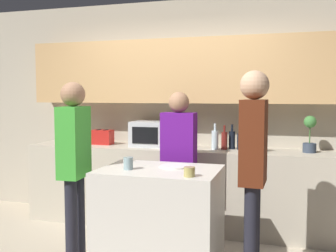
{
  "coord_description": "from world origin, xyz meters",
  "views": [
    {
      "loc": [
        1.23,
        -3.0,
        1.55
      ],
      "look_at": [
        0.2,
        0.42,
        1.26
      ],
      "focal_mm": 42.0,
      "sensor_mm": 36.0,
      "label": 1
    }
  ],
  "objects_px": {
    "person_center": "(179,156)",
    "person_right": "(253,159)",
    "potted_plant": "(310,134)",
    "plate_on_island": "(175,166)",
    "microwave": "(154,134)",
    "toaster": "(102,137)",
    "bottle_2": "(232,140)",
    "bottle_4": "(246,140)",
    "bottle_1": "(224,140)",
    "bottle_6": "(262,144)",
    "bottle_5": "(254,141)",
    "cup_1": "(128,163)",
    "bottle_0": "(215,139)",
    "person_left": "(74,157)",
    "bottle_3": "(240,141)",
    "cup_0": "(189,172)"
  },
  "relations": [
    {
      "from": "bottle_6",
      "to": "person_left",
      "type": "xyz_separation_m",
      "value": [
        -1.58,
        -1.22,
        -0.03
      ]
    },
    {
      "from": "microwave",
      "to": "bottle_5",
      "type": "relative_size",
      "value": 1.73
    },
    {
      "from": "potted_plant",
      "to": "bottle_0",
      "type": "bearing_deg",
      "value": -177.25
    },
    {
      "from": "bottle_4",
      "to": "plate_on_island",
      "type": "xyz_separation_m",
      "value": [
        -0.5,
        -1.15,
        -0.12
      ]
    },
    {
      "from": "potted_plant",
      "to": "bottle_4",
      "type": "bearing_deg",
      "value": 179.45
    },
    {
      "from": "toaster",
      "to": "bottle_0",
      "type": "xyz_separation_m",
      "value": [
        1.43,
        -0.05,
        0.02
      ]
    },
    {
      "from": "bottle_3",
      "to": "person_center",
      "type": "bearing_deg",
      "value": -130.13
    },
    {
      "from": "cup_0",
      "to": "bottle_5",
      "type": "bearing_deg",
      "value": 74.85
    },
    {
      "from": "plate_on_island",
      "to": "bottle_5",
      "type": "bearing_deg",
      "value": 60.23
    },
    {
      "from": "bottle_4",
      "to": "cup_1",
      "type": "bearing_deg",
      "value": -121.82
    },
    {
      "from": "microwave",
      "to": "toaster",
      "type": "xyz_separation_m",
      "value": [
        -0.69,
        0.0,
        -0.06
      ]
    },
    {
      "from": "bottle_3",
      "to": "bottle_2",
      "type": "bearing_deg",
      "value": 163.92
    },
    {
      "from": "bottle_1",
      "to": "person_center",
      "type": "relative_size",
      "value": 0.17
    },
    {
      "from": "bottle_1",
      "to": "person_left",
      "type": "height_order",
      "value": "person_left"
    },
    {
      "from": "bottle_1",
      "to": "bottle_6",
      "type": "distance_m",
      "value": 0.42
    },
    {
      "from": "potted_plant",
      "to": "bottle_3",
      "type": "relative_size",
      "value": 1.54
    },
    {
      "from": "bottle_6",
      "to": "microwave",
      "type": "bearing_deg",
      "value": 175.56
    },
    {
      "from": "bottle_1",
      "to": "bottle_6",
      "type": "relative_size",
      "value": 1.25
    },
    {
      "from": "potted_plant",
      "to": "cup_1",
      "type": "relative_size",
      "value": 3.74
    },
    {
      "from": "potted_plant",
      "to": "person_right",
      "type": "relative_size",
      "value": 0.23
    },
    {
      "from": "bottle_3",
      "to": "cup_1",
      "type": "xyz_separation_m",
      "value": [
        -0.79,
        -1.38,
        -0.06
      ]
    },
    {
      "from": "bottle_6",
      "to": "person_left",
      "type": "distance_m",
      "value": 2.0
    },
    {
      "from": "potted_plant",
      "to": "bottle_2",
      "type": "bearing_deg",
      "value": 177.54
    },
    {
      "from": "bottle_4",
      "to": "cup_0",
      "type": "height_order",
      "value": "bottle_4"
    },
    {
      "from": "person_left",
      "to": "person_right",
      "type": "xyz_separation_m",
      "value": [
        1.58,
        0.04,
        0.05
      ]
    },
    {
      "from": "bottle_3",
      "to": "cup_1",
      "type": "bearing_deg",
      "value": -119.74
    },
    {
      "from": "bottle_0",
      "to": "potted_plant",
      "type": "bearing_deg",
      "value": 2.75
    },
    {
      "from": "microwave",
      "to": "toaster",
      "type": "distance_m",
      "value": 0.69
    },
    {
      "from": "bottle_3",
      "to": "cup_0",
      "type": "xyz_separation_m",
      "value": [
        -0.22,
        -1.51,
        -0.08
      ]
    },
    {
      "from": "person_right",
      "to": "person_center",
      "type": "bearing_deg",
      "value": 52.39
    },
    {
      "from": "bottle_4",
      "to": "cup_1",
      "type": "xyz_separation_m",
      "value": [
        -0.85,
        -1.37,
        -0.08
      ]
    },
    {
      "from": "bottle_6",
      "to": "bottle_2",
      "type": "bearing_deg",
      "value": 158.39
    },
    {
      "from": "bottle_4",
      "to": "person_center",
      "type": "xyz_separation_m",
      "value": [
        -0.61,
        -0.64,
        -0.11
      ]
    },
    {
      "from": "microwave",
      "to": "plate_on_island",
      "type": "bearing_deg",
      "value": -63.12
    },
    {
      "from": "person_center",
      "to": "toaster",
      "type": "bearing_deg",
      "value": -28.48
    },
    {
      "from": "bottle_4",
      "to": "plate_on_island",
      "type": "relative_size",
      "value": 1.15
    },
    {
      "from": "person_left",
      "to": "bottle_5",
      "type": "bearing_deg",
      "value": 124.71
    },
    {
      "from": "bottle_3",
      "to": "bottle_6",
      "type": "xyz_separation_m",
      "value": [
        0.25,
        -0.11,
        -0.01
      ]
    },
    {
      "from": "potted_plant",
      "to": "plate_on_island",
      "type": "bearing_deg",
      "value": -135.73
    },
    {
      "from": "bottle_5",
      "to": "cup_1",
      "type": "relative_size",
      "value": 2.84
    },
    {
      "from": "bottle_5",
      "to": "potted_plant",
      "type": "bearing_deg",
      "value": 10.23
    },
    {
      "from": "bottle_1",
      "to": "person_left",
      "type": "bearing_deg",
      "value": -132.11
    },
    {
      "from": "person_left",
      "to": "person_center",
      "type": "bearing_deg",
      "value": 126.49
    },
    {
      "from": "bottle_0",
      "to": "bottle_6",
      "type": "distance_m",
      "value": 0.53
    },
    {
      "from": "bottle_0",
      "to": "cup_0",
      "type": "height_order",
      "value": "bottle_0"
    },
    {
      "from": "microwave",
      "to": "bottle_6",
      "type": "height_order",
      "value": "microwave"
    },
    {
      "from": "potted_plant",
      "to": "bottle_0",
      "type": "height_order",
      "value": "potted_plant"
    },
    {
      "from": "microwave",
      "to": "cup_0",
      "type": "height_order",
      "value": "microwave"
    },
    {
      "from": "potted_plant",
      "to": "person_right",
      "type": "bearing_deg",
      "value": -110.83
    },
    {
      "from": "person_center",
      "to": "person_right",
      "type": "bearing_deg",
      "value": 140.47
    }
  ]
}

